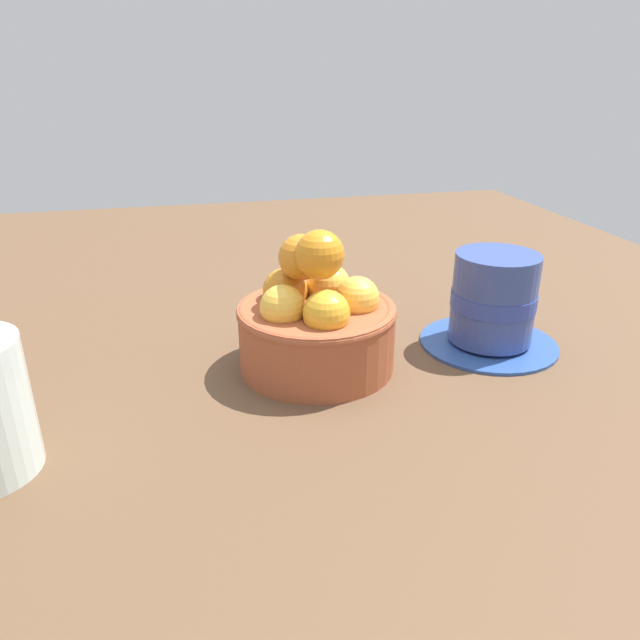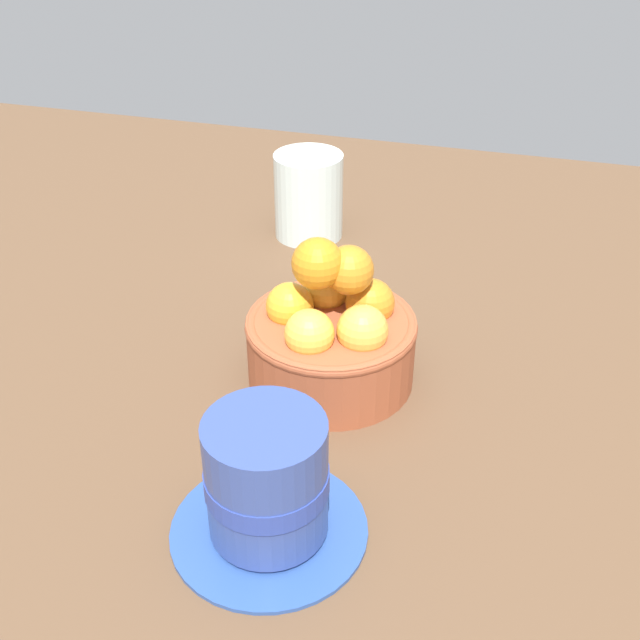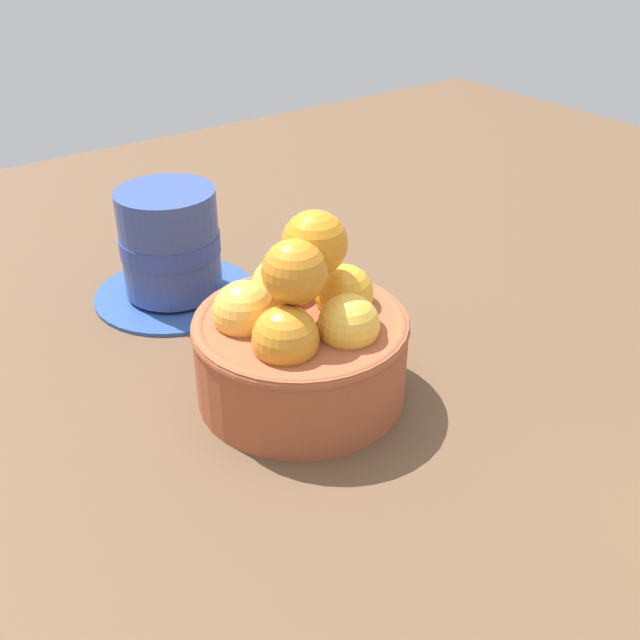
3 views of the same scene
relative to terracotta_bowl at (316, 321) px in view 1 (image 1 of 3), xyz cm
name	(u,v)px [view 1 (image 1 of 3)]	position (x,y,z in cm)	size (l,w,h in cm)	color
ground_plane	(317,385)	(0.02, 0.04, -6.15)	(138.81, 109.16, 3.82)	brown
terracotta_bowl	(316,321)	(0.00, 0.00, 0.00)	(13.44, 13.44, 12.38)	#9E4C2D
coffee_cup	(493,304)	(-0.49, 16.66, -0.21)	(12.62, 12.62, 8.81)	#2B4C93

